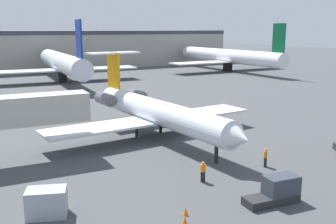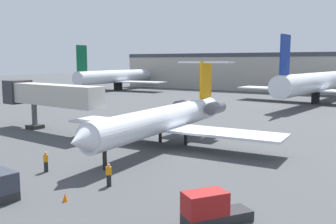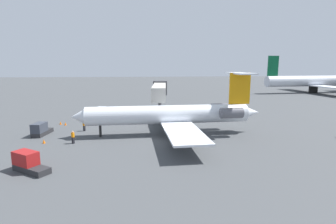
# 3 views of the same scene
# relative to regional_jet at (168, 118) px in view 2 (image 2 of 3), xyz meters

# --- Properties ---
(ground_plane) EXTENTS (400.00, 400.00, 0.10)m
(ground_plane) POSITION_rel_regional_jet_xyz_m (3.94, -1.41, -3.08)
(ground_plane) COLOR #424447
(regional_jet) EXTENTS (24.97, 27.70, 8.97)m
(regional_jet) POSITION_rel_regional_jet_xyz_m (0.00, 0.00, 0.00)
(regional_jet) COLOR silver
(regional_jet) RESTS_ON ground_plane
(jet_bridge) EXTENTS (17.41, 4.36, 6.40)m
(jet_bridge) POSITION_rel_regional_jet_xyz_m (-18.01, -0.98, 1.68)
(jet_bridge) COLOR #B7B2A8
(jet_bridge) RESTS_ON ground_plane
(ground_crew_marshaller) EXTENTS (0.46, 0.38, 1.69)m
(ground_crew_marshaller) POSITION_rel_regional_jet_xyz_m (-3.26, -13.65, -2.18)
(ground_crew_marshaller) COLOR black
(ground_crew_marshaller) RESTS_ON ground_plane
(ground_crew_loader) EXTENTS (0.46, 0.47, 1.69)m
(ground_crew_loader) POSITION_rel_regional_jet_xyz_m (3.51, -13.68, -2.18)
(ground_crew_loader) COLOR black
(ground_crew_loader) RESTS_ON ground_plane
(baggage_tug_lead) EXTENTS (3.43, 4.09, 1.90)m
(baggage_tug_lead) POSITION_rel_regional_jet_xyz_m (12.58, -15.63, -2.20)
(baggage_tug_lead) COLOR #262628
(baggage_tug_lead) RESTS_ON ground_plane
(traffic_cone_near) EXTENTS (0.36, 0.36, 0.55)m
(traffic_cone_near) POSITION_rel_regional_jet_xyz_m (3.11, -17.51, -2.76)
(traffic_cone_near) COLOR orange
(traffic_cone_near) RESTS_ON ground_plane
(terminal_building) EXTENTS (133.31, 25.66, 11.46)m
(terminal_building) POSITION_rel_regional_jet_xyz_m (3.94, 87.29, 2.71)
(terminal_building) COLOR #9E998E
(terminal_building) RESTS_ON ground_plane
(parked_airliner_west_end) EXTENTS (31.66, 37.44, 13.25)m
(parked_airliner_west_end) POSITION_rel_regional_jet_xyz_m (-54.33, 57.55, 1.19)
(parked_airliner_west_end) COLOR silver
(parked_airliner_west_end) RESTS_ON ground_plane
(parked_airliner_west_mid) EXTENTS (34.71, 41.00, 13.60)m
(parked_airliner_west_mid) POSITION_rel_regional_jet_xyz_m (5.13, 51.56, 1.36)
(parked_airliner_west_mid) COLOR silver
(parked_airliner_west_mid) RESTS_ON ground_plane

